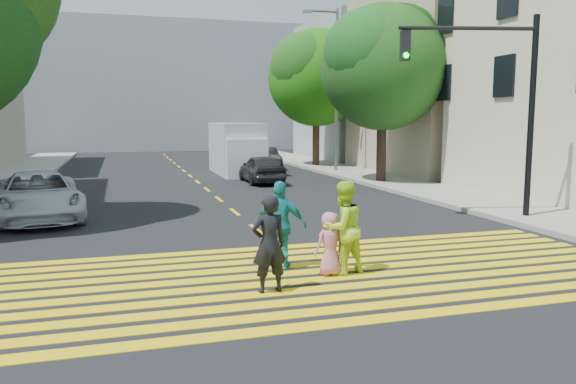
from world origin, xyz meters
name	(u,v)px	position (x,y,z in m)	size (l,w,h in m)	color
ground	(339,296)	(0.00, 0.00, 0.00)	(120.00, 120.00, 0.00)	black
sidewalk_left	(16,177)	(-8.50, 22.00, 0.07)	(3.00, 40.00, 0.15)	gray
sidewalk_right	(389,181)	(8.50, 15.00, 0.07)	(3.00, 60.00, 0.15)	gray
crosswalk	(314,276)	(0.00, 1.28, 0.01)	(13.40, 5.30, 0.01)	yellow
lane_line	(187,173)	(0.00, 22.50, 0.01)	(0.12, 34.40, 0.01)	yellow
building_right_tan	(464,82)	(15.00, 19.00, 5.00)	(10.00, 10.00, 10.00)	tan
building_right_grey	(378,91)	(15.00, 30.00, 5.00)	(10.00, 10.00, 10.00)	gray
backdrop_block	(155,87)	(0.00, 48.00, 6.00)	(30.00, 8.00, 12.00)	gray
tree_right_near	(384,61)	(8.10, 14.96, 5.57)	(6.97, 6.78, 8.23)	black
tree_right_far	(317,72)	(8.20, 24.28, 5.77)	(7.59, 7.52, 8.55)	#382914
pedestrian_man	(269,244)	(-1.07, 0.54, 0.85)	(0.62, 0.41, 1.70)	black
pedestrian_woman	(343,228)	(0.58, 1.27, 0.90)	(0.88, 0.68, 1.81)	#BDF02B
pedestrian_child	(330,244)	(0.31, 1.24, 0.61)	(0.60, 0.39, 1.23)	#C17088
pedestrian_extra	(280,225)	(-0.46, 1.98, 0.88)	(1.03, 0.43, 1.76)	teal
white_sedan	(38,196)	(-5.83, 9.35, 0.71)	(2.35, 5.09, 1.41)	silver
dark_car_near	(262,169)	(2.83, 16.78, 0.67)	(1.57, 3.91, 1.33)	black
silver_car	(228,155)	(3.38, 28.35, 0.61)	(1.70, 4.19, 1.21)	#A1AAB6
dark_car_parked	(265,158)	(4.85, 24.11, 0.64)	(1.36, 3.89, 1.28)	black
white_van	(237,150)	(2.60, 21.30, 1.30)	(2.24, 5.83, 2.74)	#B3B4BD
traffic_signal	(496,89)	(6.89, 5.33, 3.81)	(3.93, 1.16, 5.89)	black
street_lamp	(333,80)	(7.76, 20.38, 5.07)	(2.00, 0.30, 8.84)	slate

